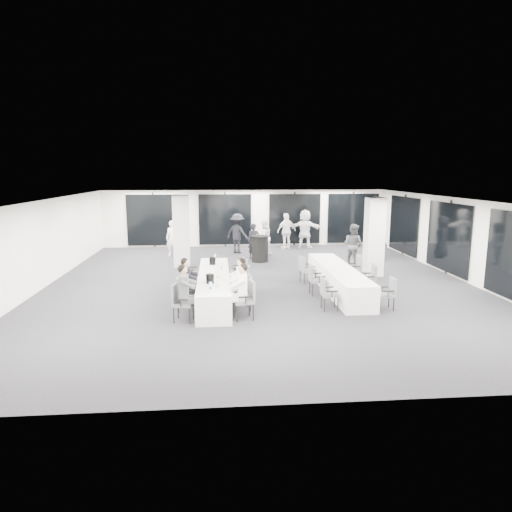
{
  "coord_description": "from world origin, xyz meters",
  "views": [
    {
      "loc": [
        -1.39,
        -14.72,
        3.7
      ],
      "look_at": [
        -0.15,
        -0.2,
        0.99
      ],
      "focal_mm": 32.0,
      "sensor_mm": 36.0,
      "label": 1
    }
  ],
  "objects_px": {
    "banquet_table_side": "(338,279)",
    "chair_side_right_near": "(388,291)",
    "chair_side_left_near": "(327,292)",
    "ice_bucket_near": "(210,279)",
    "chair_main_right_second": "(245,290)",
    "chair_side_left_far": "(305,268)",
    "standing_guest_a": "(254,239)",
    "standing_guest_f": "(305,226)",
    "chair_side_right_far": "(355,267)",
    "banquet_table_main": "(214,286)",
    "chair_main_left_far": "(189,271)",
    "standing_guest_b": "(264,235)",
    "chair_main_left_second": "(183,292)",
    "chair_main_right_far": "(239,269)",
    "chair_main_left_mid": "(185,284)",
    "chair_side_right_mid": "(370,277)",
    "chair_side_left_mid": "(315,278)",
    "standing_guest_h": "(353,242)",
    "ice_bucket_far": "(212,261)",
    "cocktail_table": "(260,249)",
    "chair_main_left_near": "(180,300)",
    "standing_guest_c": "(237,231)",
    "chair_main_right_near": "(247,297)",
    "chair_main_right_mid": "(243,281)",
    "chair_main_right_fourth": "(241,275)",
    "standing_guest_d": "(287,229)",
    "standing_guest_e": "(378,235)",
    "chair_main_left_fourth": "(187,277)",
    "standing_guest_g": "(173,236)"
  },
  "relations": [
    {
      "from": "banquet_table_side",
      "to": "chair_side_right_near",
      "type": "relative_size",
      "value": 5.71
    },
    {
      "from": "chair_side_left_near",
      "to": "ice_bucket_near",
      "type": "height_order",
      "value": "ice_bucket_near"
    },
    {
      "from": "chair_side_left_near",
      "to": "chair_main_right_second",
      "type": "bearing_deg",
      "value": -94.33
    },
    {
      "from": "chair_side_left_far",
      "to": "standing_guest_a",
      "type": "relative_size",
      "value": 0.53
    },
    {
      "from": "standing_guest_f",
      "to": "ice_bucket_near",
      "type": "height_order",
      "value": "standing_guest_f"
    },
    {
      "from": "chair_main_right_second",
      "to": "chair_side_right_far",
      "type": "distance_m",
      "value": 4.75
    },
    {
      "from": "banquet_table_main",
      "to": "chair_main_left_far",
      "type": "xyz_separation_m",
      "value": [
        -0.83,
        1.66,
        0.12
      ]
    },
    {
      "from": "standing_guest_b",
      "to": "ice_bucket_near",
      "type": "distance_m",
      "value": 8.42
    },
    {
      "from": "chair_side_left_far",
      "to": "chair_side_right_far",
      "type": "xyz_separation_m",
      "value": [
        1.66,
        -0.13,
        0.02
      ]
    },
    {
      "from": "chair_side_right_far",
      "to": "chair_main_left_second",
      "type": "bearing_deg",
      "value": 112.85
    },
    {
      "from": "banquet_table_main",
      "to": "chair_main_right_far",
      "type": "bearing_deg",
      "value": 64.28
    },
    {
      "from": "standing_guest_f",
      "to": "standing_guest_b",
      "type": "bearing_deg",
      "value": 60.69
    },
    {
      "from": "chair_main_left_mid",
      "to": "chair_side_right_mid",
      "type": "distance_m",
      "value": 5.55
    },
    {
      "from": "chair_side_left_mid",
      "to": "standing_guest_a",
      "type": "bearing_deg",
      "value": -168.17
    },
    {
      "from": "chair_side_right_mid",
      "to": "standing_guest_h",
      "type": "bearing_deg",
      "value": -4.59
    },
    {
      "from": "standing_guest_f",
      "to": "ice_bucket_far",
      "type": "relative_size",
      "value": 9.23
    },
    {
      "from": "cocktail_table",
      "to": "ice_bucket_near",
      "type": "relative_size",
      "value": 4.35
    },
    {
      "from": "chair_main_left_near",
      "to": "chair_side_left_mid",
      "type": "height_order",
      "value": "chair_main_left_near"
    },
    {
      "from": "chair_main_right_second",
      "to": "standing_guest_a",
      "type": "height_order",
      "value": "standing_guest_a"
    },
    {
      "from": "chair_main_left_mid",
      "to": "standing_guest_c",
      "type": "xyz_separation_m",
      "value": [
        1.87,
        7.88,
        0.5
      ]
    },
    {
      "from": "cocktail_table",
      "to": "chair_main_right_near",
      "type": "relative_size",
      "value": 1.1
    },
    {
      "from": "chair_main_left_mid",
      "to": "chair_side_left_near",
      "type": "height_order",
      "value": "chair_main_left_mid"
    },
    {
      "from": "chair_side_right_mid",
      "to": "chair_main_right_mid",
      "type": "bearing_deg",
      "value": 99.88
    },
    {
      "from": "chair_main_left_mid",
      "to": "chair_side_left_mid",
      "type": "bearing_deg",
      "value": 87.51
    },
    {
      "from": "chair_side_left_near",
      "to": "chair_side_right_mid",
      "type": "distance_m",
      "value": 2.19
    },
    {
      "from": "chair_main_right_fourth",
      "to": "standing_guest_h",
      "type": "relative_size",
      "value": 0.54
    },
    {
      "from": "chair_main_right_near",
      "to": "chair_side_right_near",
      "type": "xyz_separation_m",
      "value": [
        3.87,
        0.46,
        -0.06
      ]
    },
    {
      "from": "chair_side_left_near",
      "to": "standing_guest_h",
      "type": "relative_size",
      "value": 0.46
    },
    {
      "from": "banquet_table_side",
      "to": "chair_side_left_mid",
      "type": "bearing_deg",
      "value": -154.1
    },
    {
      "from": "chair_side_left_far",
      "to": "chair_side_right_mid",
      "type": "height_order",
      "value": "chair_side_right_mid"
    },
    {
      "from": "chair_main_left_far",
      "to": "chair_side_right_mid",
      "type": "relative_size",
      "value": 0.93
    },
    {
      "from": "chair_main_right_far",
      "to": "chair_main_left_far",
      "type": "bearing_deg",
      "value": 98.55
    },
    {
      "from": "chair_main_right_mid",
      "to": "standing_guest_a",
      "type": "height_order",
      "value": "standing_guest_a"
    },
    {
      "from": "chair_side_right_far",
      "to": "standing_guest_f",
      "type": "relative_size",
      "value": 0.44
    },
    {
      "from": "banquet_table_side",
      "to": "cocktail_table",
      "type": "height_order",
      "value": "cocktail_table"
    },
    {
      "from": "standing_guest_d",
      "to": "standing_guest_e",
      "type": "bearing_deg",
      "value": 118.35
    },
    {
      "from": "chair_main_left_fourth",
      "to": "ice_bucket_far",
      "type": "xyz_separation_m",
      "value": [
        0.78,
        0.82,
        0.31
      ]
    },
    {
      "from": "chair_main_left_mid",
      "to": "standing_guest_e",
      "type": "height_order",
      "value": "standing_guest_e"
    },
    {
      "from": "chair_side_left_far",
      "to": "chair_main_left_far",
      "type": "bearing_deg",
      "value": -101.98
    },
    {
      "from": "banquet_table_side",
      "to": "standing_guest_g",
      "type": "bearing_deg",
      "value": 131.12
    },
    {
      "from": "chair_main_right_near",
      "to": "chair_side_right_mid",
      "type": "height_order",
      "value": "chair_main_right_near"
    },
    {
      "from": "ice_bucket_far",
      "to": "chair_main_right_near",
      "type": "bearing_deg",
      "value": -74.91
    },
    {
      "from": "chair_main_right_second",
      "to": "chair_main_right_fourth",
      "type": "xyz_separation_m",
      "value": [
        0.01,
        1.73,
        0.04
      ]
    },
    {
      "from": "chair_main_left_fourth",
      "to": "standing_guest_a",
      "type": "relative_size",
      "value": 0.57
    },
    {
      "from": "chair_main_right_fourth",
      "to": "standing_guest_g",
      "type": "bearing_deg",
      "value": 30.28
    },
    {
      "from": "chair_main_right_near",
      "to": "ice_bucket_far",
      "type": "height_order",
      "value": "chair_main_right_near"
    },
    {
      "from": "banquet_table_side",
      "to": "chair_side_left_mid",
      "type": "relative_size",
      "value": 5.32
    },
    {
      "from": "cocktail_table",
      "to": "standing_guest_g",
      "type": "distance_m",
      "value": 4.11
    },
    {
      "from": "chair_main_right_near",
      "to": "standing_guest_c",
      "type": "distance_m",
      "value": 9.56
    },
    {
      "from": "banquet_table_side",
      "to": "standing_guest_h",
      "type": "xyz_separation_m",
      "value": [
        1.58,
        3.75,
        0.58
      ]
    }
  ]
}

